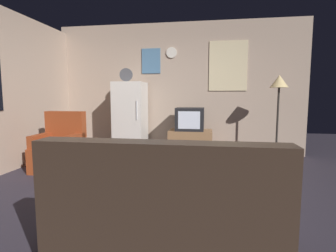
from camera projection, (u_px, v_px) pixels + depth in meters
The scene contains 14 objects.
ground_plane at pixel (154, 192), 3.33m from camera, with size 12.00×12.00×0.00m, color #2D2833.
wall_with_art at pixel (178, 89), 5.58m from camera, with size 5.20×0.12×2.74m.
fridge at pixel (130, 119), 5.36m from camera, with size 0.60×0.62×1.77m.
tv_stand at pixel (190, 144), 5.18m from camera, with size 0.84×0.53×0.55m.
crt_tv at pixel (190, 119), 5.13m from camera, with size 0.54×0.51×0.44m.
standing_lamp at pixel (279, 88), 4.64m from camera, with size 0.32×0.32×1.59m.
coffee_table at pixel (141, 172), 3.44m from camera, with size 0.72×0.72×0.45m.
wine_glass at pixel (144, 149), 3.47m from camera, with size 0.05×0.05×0.15m, color silver.
mug_ceramic_white at pixel (141, 155), 3.26m from camera, with size 0.08×0.08×0.09m, color silver.
mug_ceramic_tan at pixel (132, 152), 3.40m from camera, with size 0.08×0.08×0.09m, color tan.
remote_control at pixel (146, 156), 3.31m from camera, with size 0.15×0.04×0.02m, color black.
armchair at pixel (60, 149), 4.35m from camera, with size 0.68×0.68×0.96m.
couch at pixel (166, 215), 2.00m from camera, with size 1.70×0.80×0.92m.
book_stack at pixel (221, 158), 5.06m from camera, with size 0.20×0.16×0.07m.
Camera 1 is at (0.67, -3.15, 1.22)m, focal length 28.01 mm.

